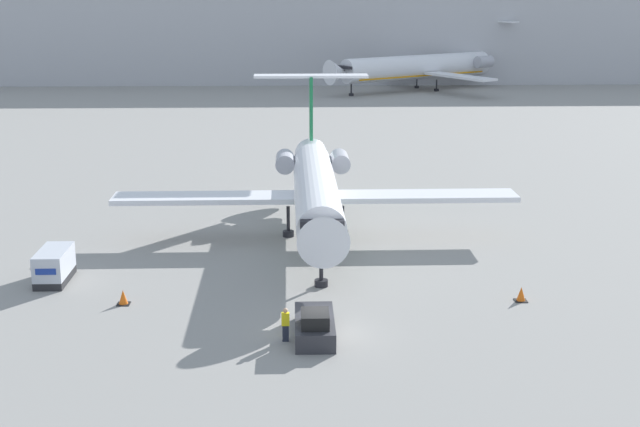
# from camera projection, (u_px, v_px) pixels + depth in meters

# --- Properties ---
(ground_plane) EXTENTS (600.00, 600.00, 0.00)m
(ground_plane) POSITION_uv_depth(u_px,v_px,m) (326.00, 334.00, 45.35)
(ground_plane) COLOR gray
(terminal_building) EXTENTS (180.00, 16.80, 17.16)m
(terminal_building) POSITION_uv_depth(u_px,v_px,m) (301.00, 32.00, 159.24)
(terminal_building) COLOR #B2B2B7
(terminal_building) RESTS_ON ground
(airplane_main) EXTENTS (27.89, 25.90, 10.24)m
(airplane_main) POSITION_uv_depth(u_px,v_px,m) (316.00, 188.00, 61.15)
(airplane_main) COLOR white
(airplane_main) RESTS_ON ground
(pushback_tug) EXTENTS (1.98, 4.82, 1.67)m
(pushback_tug) POSITION_uv_depth(u_px,v_px,m) (315.00, 325.00, 44.89)
(pushback_tug) COLOR #2D2D33
(pushback_tug) RESTS_ON ground
(luggage_cart) EXTENTS (1.69, 3.72, 1.96)m
(luggage_cart) POSITION_uv_depth(u_px,v_px,m) (54.00, 266.00, 53.11)
(luggage_cart) COLOR #232326
(luggage_cart) RESTS_ON ground
(worker_near_tug) EXTENTS (0.40, 0.24, 1.75)m
(worker_near_tug) POSITION_uv_depth(u_px,v_px,m) (286.00, 324.00, 44.23)
(worker_near_tug) COLOR #232838
(worker_near_tug) RESTS_ON ground
(traffic_cone_left) EXTENTS (0.71, 0.71, 0.84)m
(traffic_cone_left) POSITION_uv_depth(u_px,v_px,m) (123.00, 297.00, 49.44)
(traffic_cone_left) COLOR black
(traffic_cone_left) RESTS_ON ground
(traffic_cone_right) EXTENTS (0.69, 0.69, 0.83)m
(traffic_cone_right) POSITION_uv_depth(u_px,v_px,m) (521.00, 294.00, 49.94)
(traffic_cone_right) COLOR black
(traffic_cone_right) RESTS_ON ground
(airplane_parked_far_left) EXTENTS (33.72, 28.28, 10.89)m
(airplane_parked_far_left) POSITION_uv_depth(u_px,v_px,m) (422.00, 67.00, 146.47)
(airplane_parked_far_left) COLOR white
(airplane_parked_far_left) RESTS_ON ground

